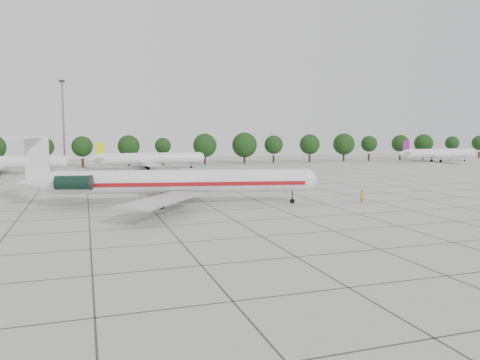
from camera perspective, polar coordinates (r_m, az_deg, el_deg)
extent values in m
plane|color=#B4B4AC|center=(63.80, 4.19, -3.35)|extent=(260.00, 260.00, 0.00)
cube|color=#383838|center=(77.71, -0.06, -1.66)|extent=(170.00, 170.00, 0.02)
cylinder|color=silver|center=(65.44, -6.95, -0.15)|extent=(34.78, 10.36, 3.20)
sphere|color=silver|center=(67.56, 8.01, 0.03)|extent=(3.20, 3.20, 3.20)
cone|color=silver|center=(68.57, -23.78, -0.33)|extent=(5.40, 4.13, 3.20)
cube|color=maroon|center=(67.08, -6.93, -0.21)|extent=(33.18, 7.09, 0.53)
cube|color=maroon|center=(63.86, -6.96, -0.52)|extent=(33.18, 7.09, 0.53)
cube|color=#B7BABC|center=(74.31, -8.75, -0.47)|extent=(7.62, 15.16, 0.29)
cube|color=#B7BABC|center=(57.03, -9.44, -2.40)|extent=(12.30, 14.29, 0.29)
cube|color=black|center=(69.15, -18.65, 0.15)|extent=(2.35, 1.67, 0.24)
cylinder|color=black|center=(69.81, -18.54, 0.21)|extent=(4.93, 2.76, 1.84)
cube|color=black|center=(64.92, -19.46, -0.23)|extent=(2.35, 1.67, 0.24)
cylinder|color=black|center=(64.27, -19.60, -0.30)|extent=(4.93, 2.76, 1.84)
cube|color=silver|center=(68.17, -23.51, 2.51)|extent=(3.09, 0.91, 5.81)
cube|color=silver|center=(68.29, -24.15, 4.76)|extent=(5.25, 11.98, 0.21)
cylinder|color=black|center=(67.40, 6.38, -2.08)|extent=(0.23, 0.23, 1.84)
cylinder|color=black|center=(67.49, 6.38, -2.57)|extent=(0.72, 0.41, 0.68)
cylinder|color=black|center=(68.28, -9.35, -1.73)|extent=(0.28, 0.28, 1.74)
cylinder|color=black|center=(68.39, -9.34, -2.38)|extent=(1.07, 0.77, 0.97)
cylinder|color=black|center=(63.30, -9.58, -2.34)|extent=(0.28, 0.28, 1.74)
cylinder|color=black|center=(63.42, -9.56, -3.03)|extent=(1.07, 0.77, 0.97)
imported|color=#C6900B|center=(69.28, 14.63, -1.99)|extent=(0.83, 0.71, 1.92)
cylinder|color=silver|center=(124.94, -27.10, 1.93)|extent=(27.20, 3.00, 3.00)
cylinder|color=silver|center=(130.82, -10.80, 2.62)|extent=(27.20, 3.00, 3.00)
cube|color=#B7BABC|center=(130.76, -11.22, 2.09)|extent=(3.50, 27.20, 0.25)
cube|color=yellow|center=(129.61, -16.73, 3.60)|extent=(2.40, 0.25, 3.60)
cylinder|color=black|center=(133.04, -11.33, 1.54)|extent=(0.80, 0.45, 0.80)
cylinder|color=black|center=(128.68, -11.09, 1.41)|extent=(0.80, 0.45, 0.80)
cylinder|color=silver|center=(173.27, 23.08, 3.03)|extent=(27.20, 3.00, 3.00)
cube|color=#B7BABC|center=(172.67, 22.81, 2.64)|extent=(3.50, 27.20, 0.25)
cube|color=#7B1676|center=(164.60, 19.59, 3.94)|extent=(2.40, 0.25, 3.60)
cylinder|color=black|center=(174.40, 22.32, 2.22)|extent=(0.80, 0.45, 0.80)
cylinder|color=black|center=(171.09, 23.28, 2.12)|extent=(0.80, 0.45, 0.80)
cylinder|color=#332114|center=(143.82, -22.69, 1.86)|extent=(0.70, 0.70, 2.50)
sphere|color=black|center=(143.60, -22.76, 3.75)|extent=(5.43, 5.43, 5.43)
cylinder|color=#332114|center=(143.41, -18.62, 2.00)|extent=(0.70, 0.70, 2.50)
sphere|color=black|center=(143.19, -18.69, 3.89)|extent=(5.99, 5.99, 5.99)
cylinder|color=#332114|center=(143.96, -13.37, 2.16)|extent=(0.70, 0.70, 2.50)
sphere|color=black|center=(143.74, -13.41, 4.05)|extent=(6.50, 6.50, 6.50)
cylinder|color=#332114|center=(145.20, -9.35, 2.27)|extent=(0.70, 0.70, 2.50)
sphere|color=black|center=(144.98, -9.39, 4.15)|extent=(4.93, 4.93, 4.93)
cylinder|color=#332114|center=(147.84, -4.30, 2.40)|extent=(0.70, 0.70, 2.50)
sphere|color=black|center=(147.63, -4.31, 4.24)|extent=(7.40, 7.40, 7.40)
cylinder|color=#332114|center=(151.59, 0.55, 2.50)|extent=(0.70, 0.70, 2.50)
sphere|color=black|center=(151.38, 0.55, 4.30)|extent=(8.08, 8.08, 8.08)
cylinder|color=#332114|center=(155.19, 4.11, 2.56)|extent=(0.70, 0.70, 2.50)
sphere|color=black|center=(154.98, 4.13, 4.32)|extent=(6.17, 6.17, 6.17)
cylinder|color=#332114|center=(160.69, 8.47, 2.63)|extent=(0.70, 0.70, 2.50)
sphere|color=black|center=(160.49, 8.49, 4.32)|extent=(6.82, 6.82, 6.82)
cylinder|color=#332114|center=(167.06, 12.51, 2.68)|extent=(0.70, 0.70, 2.50)
sphere|color=black|center=(166.87, 12.55, 4.30)|extent=(7.44, 7.44, 7.44)
cylinder|color=#332114|center=(172.50, 15.42, 2.70)|extent=(0.70, 0.70, 2.50)
sphere|color=black|center=(172.32, 15.47, 4.28)|extent=(5.66, 5.66, 5.66)
cylinder|color=#332114|center=(180.17, 18.92, 2.72)|extent=(0.70, 0.70, 2.50)
sphere|color=black|center=(179.99, 18.97, 4.23)|extent=(6.25, 6.25, 6.25)
cylinder|color=#332114|center=(186.51, 21.41, 2.73)|extent=(0.70, 0.70, 2.50)
sphere|color=black|center=(186.34, 21.47, 4.19)|extent=(6.79, 6.79, 6.79)
cylinder|color=#332114|center=(195.21, 24.39, 2.73)|extent=(0.70, 0.70, 2.50)
sphere|color=black|center=(195.05, 24.45, 4.13)|extent=(5.16, 5.16, 5.16)
cylinder|color=#332114|center=(204.39, 27.11, 2.73)|extent=(0.70, 0.70, 2.50)
sphere|color=black|center=(204.24, 27.17, 4.06)|extent=(5.68, 5.68, 5.68)
cylinder|color=slate|center=(150.25, -20.72, 6.38)|extent=(0.56, 0.56, 25.00)
cube|color=black|center=(150.98, -20.90, 11.21)|extent=(1.60, 1.60, 0.50)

